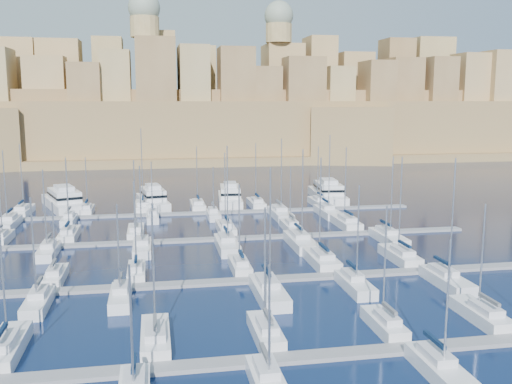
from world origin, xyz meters
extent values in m
plane|color=black|center=(0.00, 0.00, 0.00)|extent=(600.00, 600.00, 0.00)
cube|color=slate|center=(0.00, -34.00, 0.20)|extent=(84.00, 2.00, 0.40)
cube|color=slate|center=(0.00, -12.00, 0.20)|extent=(84.00, 2.00, 0.40)
cube|color=slate|center=(0.00, 10.00, 0.20)|extent=(84.00, 2.00, 0.40)
cube|color=slate|center=(0.00, 32.00, 0.20)|extent=(84.00, 2.00, 0.40)
cube|color=silver|center=(-23.67, -28.40, 0.53)|extent=(2.76, 9.19, 1.66)
cube|color=silver|center=(-23.67, -29.32, 1.71)|extent=(1.93, 4.14, 0.70)
cylinder|color=#9EA0A8|center=(-23.67, -27.94, 7.81)|extent=(0.18, 0.18, 12.90)
cube|color=#0A1C36|center=(-23.67, -29.78, 2.76)|extent=(0.35, 3.68, 0.35)
cube|color=silver|center=(-10.58, -28.60, 0.52)|extent=(2.64, 8.79, 1.64)
cube|color=silver|center=(-10.58, -29.48, 1.69)|extent=(1.85, 3.96, 0.70)
cylinder|color=#9EA0A8|center=(-10.58, -28.16, 6.98)|extent=(0.18, 0.18, 11.27)
cube|color=#595B60|center=(-10.58, -29.92, 2.74)|extent=(0.35, 3.52, 0.35)
cube|color=silver|center=(-0.23, -29.01, 0.50)|extent=(2.39, 7.98, 1.60)
cube|color=silver|center=(-0.23, -29.81, 1.65)|extent=(1.68, 3.59, 0.70)
cylinder|color=#9EA0A8|center=(-0.23, -28.61, 6.97)|extent=(0.18, 0.18, 11.35)
cube|color=#595B60|center=(-0.23, -30.21, 2.70)|extent=(0.35, 3.19, 0.35)
cube|color=silver|center=(11.66, -29.24, 0.49)|extent=(2.26, 7.52, 1.58)
cube|color=silver|center=(11.66, -29.99, 1.63)|extent=(1.58, 3.38, 0.70)
cylinder|color=#9EA0A8|center=(11.66, -28.86, 6.85)|extent=(0.18, 0.18, 11.14)
cube|color=#595B60|center=(11.66, -30.37, 2.68)|extent=(0.35, 3.01, 0.35)
cube|color=silver|center=(22.43, -28.67, 0.52)|extent=(2.60, 8.67, 1.63)
cube|color=silver|center=(22.43, -29.53, 1.68)|extent=(1.82, 3.90, 0.70)
cylinder|color=#9EA0A8|center=(22.43, -28.23, 6.76)|extent=(0.18, 0.18, 10.85)
cube|color=#595B60|center=(22.43, -29.97, 2.73)|extent=(0.35, 3.47, 0.35)
cube|color=silver|center=(-12.22, -38.11, 1.64)|extent=(1.64, 3.50, 0.70)
cylinder|color=#9EA0A8|center=(-12.22, -39.28, 6.11)|extent=(0.18, 0.18, 9.63)
cube|color=#0A1C36|center=(-12.22, -37.73, 2.69)|extent=(0.35, 3.11, 0.35)
cube|color=silver|center=(-2.00, -38.15, 1.64)|extent=(1.65, 3.54, 0.70)
cylinder|color=#9EA0A8|center=(-2.00, -39.33, 5.82)|extent=(0.18, 0.18, 9.06)
cube|color=#595B60|center=(-2.00, -37.76, 2.69)|extent=(0.35, 3.15, 0.35)
cube|color=silver|center=(12.35, -39.26, 0.51)|extent=(2.56, 8.52, 1.63)
cube|color=silver|center=(12.35, -38.41, 1.68)|extent=(1.79, 3.84, 0.70)
cylinder|color=#9EA0A8|center=(12.35, -39.69, 6.52)|extent=(0.18, 0.18, 10.39)
cube|color=#0A1C36|center=(12.35, -37.98, 2.73)|extent=(0.35, 3.41, 0.35)
cube|color=silver|center=(-22.79, -7.28, 0.49)|extent=(2.23, 7.44, 1.57)
cube|color=silver|center=(-22.79, -8.02, 1.62)|extent=(1.56, 3.35, 0.70)
cylinder|color=#9EA0A8|center=(-22.79, -6.91, 5.64)|extent=(0.18, 0.18, 8.73)
cube|color=#595B60|center=(-22.79, -8.40, 2.67)|extent=(0.35, 2.98, 0.35)
cube|color=silver|center=(-12.85, -7.27, 0.49)|extent=(2.24, 7.46, 1.57)
cube|color=silver|center=(-12.85, -8.02, 1.62)|extent=(1.57, 3.36, 0.70)
cylinder|color=#9EA0A8|center=(-12.85, -6.90, 6.81)|extent=(0.18, 0.18, 11.06)
cube|color=#0A1C36|center=(-12.85, -8.39, 2.67)|extent=(0.35, 2.98, 0.35)
cube|color=silver|center=(0.61, -7.16, 0.49)|extent=(2.30, 7.68, 1.58)
cube|color=silver|center=(0.61, -7.93, 1.63)|extent=(1.61, 3.46, 0.70)
cylinder|color=#9EA0A8|center=(0.61, -6.78, 6.44)|extent=(0.18, 0.18, 10.32)
cube|color=#0A1C36|center=(0.61, -8.31, 2.68)|extent=(0.35, 3.07, 0.35)
cube|color=silver|center=(12.09, -5.85, 0.56)|extent=(3.09, 10.29, 1.71)
cube|color=silver|center=(12.09, -6.88, 1.76)|extent=(2.16, 4.63, 0.70)
cylinder|color=#9EA0A8|center=(12.09, -5.34, 8.08)|extent=(0.18, 0.18, 13.33)
cube|color=#0A1C36|center=(12.09, -7.40, 2.81)|extent=(0.35, 4.12, 0.35)
cube|color=silver|center=(23.61, -6.30, 0.53)|extent=(2.82, 9.39, 1.67)
cube|color=silver|center=(23.61, -7.24, 1.72)|extent=(1.97, 4.23, 0.70)
cylinder|color=#9EA0A8|center=(23.61, -5.84, 8.04)|extent=(0.18, 0.18, 13.34)
cube|color=#0A1C36|center=(23.61, -7.71, 2.77)|extent=(0.35, 3.76, 0.35)
cube|color=silver|center=(-23.13, -17.01, 0.50)|extent=(2.40, 8.01, 1.60)
cube|color=silver|center=(-23.13, -16.21, 1.65)|extent=(1.68, 3.61, 0.70)
cylinder|color=#9EA0A8|center=(-23.13, -17.41, 6.86)|extent=(0.18, 0.18, 11.11)
cube|color=#595B60|center=(-23.13, -15.80, 2.70)|extent=(0.35, 3.21, 0.35)
cube|color=silver|center=(-14.36, -16.83, 0.49)|extent=(2.30, 7.66, 1.58)
cube|color=silver|center=(-14.36, -16.06, 1.63)|extent=(1.61, 3.45, 0.70)
cylinder|color=#9EA0A8|center=(-14.36, -17.21, 6.33)|extent=(0.18, 0.18, 10.09)
cube|color=#595B60|center=(-14.36, -15.68, 2.68)|extent=(0.35, 3.06, 0.35)
cube|color=silver|center=(2.32, -18.14, 0.56)|extent=(3.08, 10.27, 1.71)
cube|color=silver|center=(2.32, -17.11, 1.76)|extent=(2.16, 4.62, 0.70)
cylinder|color=#9EA0A8|center=(2.32, -18.65, 8.29)|extent=(0.18, 0.18, 13.76)
cube|color=#0A1C36|center=(2.32, -16.60, 2.81)|extent=(0.35, 4.11, 0.35)
cube|color=silver|center=(13.01, -17.26, 0.51)|extent=(2.56, 8.52, 1.63)
cube|color=silver|center=(13.01, -16.41, 1.68)|extent=(1.79, 3.83, 0.70)
cylinder|color=#9EA0A8|center=(13.01, -17.69, 7.05)|extent=(0.18, 0.18, 11.44)
cube|color=#0A1C36|center=(13.01, -15.98, 2.73)|extent=(0.35, 3.41, 0.35)
cube|color=silver|center=(24.59, -17.77, 0.54)|extent=(2.86, 9.54, 1.68)
cube|color=silver|center=(24.59, -16.82, 1.73)|extent=(2.00, 4.29, 0.70)
cylinder|color=#9EA0A8|center=(24.59, -18.25, 8.57)|extent=(0.18, 0.18, 14.39)
cube|color=#0A1C36|center=(24.59, -16.34, 2.78)|extent=(0.35, 3.82, 0.35)
cube|color=silver|center=(-34.47, 14.89, 0.49)|extent=(2.34, 7.78, 1.59)
cube|color=silver|center=(-34.47, 14.11, 1.64)|extent=(1.63, 3.50, 0.70)
cylinder|color=#9EA0A8|center=(-34.47, 15.28, 6.38)|extent=(0.18, 0.18, 10.18)
cube|color=silver|center=(-24.25, 15.48, 0.52)|extent=(2.69, 8.95, 1.65)
cube|color=silver|center=(-24.25, 14.58, 1.70)|extent=(1.88, 4.03, 0.70)
cylinder|color=#9EA0A8|center=(-24.25, 15.93, 7.15)|extent=(0.18, 0.18, 11.60)
cube|color=#0A1C36|center=(-24.25, 14.13, 2.75)|extent=(0.35, 3.58, 0.35)
cube|color=silver|center=(-13.53, 15.37, 0.52)|extent=(2.62, 8.73, 1.64)
cube|color=silver|center=(-13.53, 14.49, 1.69)|extent=(1.83, 3.93, 0.70)
cylinder|color=#9EA0A8|center=(-13.53, 15.80, 7.03)|extent=(0.18, 0.18, 11.38)
cube|color=#595B60|center=(-13.53, 14.06, 2.74)|extent=(0.35, 3.49, 0.35)
cube|color=silver|center=(1.59, 15.52, 0.53)|extent=(2.71, 9.03, 1.65)
cube|color=silver|center=(1.59, 14.61, 1.70)|extent=(1.90, 4.06, 0.70)
cylinder|color=#9EA0A8|center=(1.59, 15.97, 7.51)|extent=(0.18, 0.18, 12.31)
cube|color=#0A1C36|center=(1.59, 14.16, 2.75)|extent=(0.35, 3.61, 0.35)
cube|color=silver|center=(12.92, 14.99, 0.50)|extent=(2.39, 7.98, 1.60)
cube|color=silver|center=(12.92, 14.19, 1.65)|extent=(1.68, 3.59, 0.70)
cylinder|color=#9EA0A8|center=(12.92, 15.39, 6.22)|extent=(0.18, 0.18, 9.83)
cube|color=#595B60|center=(12.92, 13.79, 2.70)|extent=(0.35, 3.19, 0.35)
cube|color=silver|center=(23.34, 16.17, 0.56)|extent=(3.10, 10.35, 1.72)
cube|color=silver|center=(23.34, 15.14, 1.77)|extent=(2.17, 4.66, 0.70)
cylinder|color=#9EA0A8|center=(23.34, 16.69, 7.79)|extent=(0.18, 0.18, 12.75)
cube|color=#0A1C36|center=(23.34, 14.62, 2.82)|extent=(0.35, 4.14, 0.35)
cube|color=silver|center=(-25.79, 4.90, 0.51)|extent=(2.46, 8.21, 1.61)
cube|color=silver|center=(-25.79, 5.72, 1.66)|extent=(1.72, 3.69, 0.70)
cylinder|color=#9EA0A8|center=(-25.79, 4.49, 7.03)|extent=(0.18, 0.18, 11.44)
cube|color=#595B60|center=(-25.79, 6.13, 2.71)|extent=(0.35, 3.28, 0.35)
cube|color=silver|center=(-12.33, 4.57, 0.52)|extent=(2.66, 8.85, 1.64)
cube|color=silver|center=(-12.33, 5.46, 1.69)|extent=(1.86, 3.98, 0.70)
cylinder|color=#9EA0A8|center=(-12.33, 4.13, 7.21)|extent=(0.18, 0.18, 11.73)
cube|color=#595B60|center=(-12.33, 5.90, 2.74)|extent=(0.35, 3.54, 0.35)
cube|color=silver|center=(0.38, 3.91, 0.55)|extent=(3.05, 10.18, 1.71)
cube|color=silver|center=(0.38, 4.93, 1.76)|extent=(2.14, 4.58, 0.70)
cylinder|color=#9EA0A8|center=(0.38, 3.40, 8.63)|extent=(0.18, 0.18, 14.45)
cube|color=#0A1C36|center=(0.38, 5.44, 2.81)|extent=(0.35, 4.07, 0.35)
cube|color=silver|center=(11.80, 3.59, 0.57)|extent=(3.24, 10.81, 1.74)
cube|color=silver|center=(11.80, 4.68, 1.79)|extent=(2.27, 4.86, 0.70)
cylinder|color=#9EA0A8|center=(11.80, 3.05, 8.33)|extent=(0.18, 0.18, 13.79)
cube|color=#0A1C36|center=(11.80, 5.22, 2.84)|extent=(0.35, 4.32, 0.35)
cube|color=silver|center=(26.40, 4.00, 0.55)|extent=(3.00, 10.01, 1.70)
cube|color=silver|center=(26.40, 5.00, 1.75)|extent=(2.10, 4.50, 0.70)
cylinder|color=#9EA0A8|center=(26.40, 3.50, 7.59)|extent=(0.18, 0.18, 12.38)
cube|color=#0A1C36|center=(26.40, 5.50, 2.80)|extent=(0.35, 4.00, 0.35)
cube|color=silver|center=(-36.02, 37.76, 0.54)|extent=(2.86, 9.52, 1.68)
cube|color=silver|center=(-36.02, 36.81, 1.73)|extent=(2.00, 4.29, 0.70)
cylinder|color=#9EA0A8|center=(-36.02, 38.24, 7.66)|extent=(0.18, 0.18, 12.56)
cube|color=#0A1C36|center=(-36.02, 36.33, 2.78)|extent=(0.35, 3.81, 0.35)
cube|color=silver|center=(-23.60, 36.72, 0.49)|extent=(2.23, 7.45, 1.57)
cube|color=silver|center=(-23.60, 35.98, 1.62)|extent=(1.56, 3.35, 0.70)
cylinder|color=#9EA0A8|center=(-23.60, 37.10, 6.26)|extent=(0.18, 0.18, 9.98)
cube|color=#0A1C36|center=(-23.60, 35.61, 2.67)|extent=(0.35, 2.98, 0.35)
cube|color=silver|center=(-12.67, 38.30, 0.56)|extent=(3.18, 10.60, 1.73)
cube|color=silver|center=(-12.67, 37.24, 1.78)|extent=(2.23, 4.77, 0.70)
cylinder|color=#9EA0A8|center=(-12.67, 38.83, 9.09)|extent=(0.18, 0.18, 15.31)
cube|color=#0A1C36|center=(-12.67, 36.71, 2.83)|extent=(0.35, 4.24, 0.35)
cube|color=silver|center=(-1.50, 37.61, 0.53)|extent=(2.77, 9.22, 1.66)
cube|color=silver|center=(-1.50, 36.69, 1.71)|extent=(1.94, 4.15, 0.70)
cylinder|color=#9EA0A8|center=(-1.50, 38.07, 7.17)|extent=(0.18, 0.18, 11.62)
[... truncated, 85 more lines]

